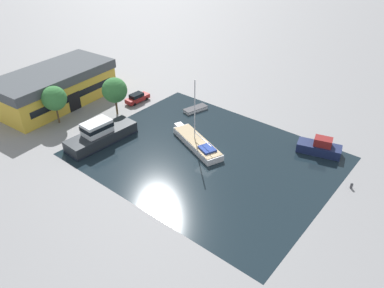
% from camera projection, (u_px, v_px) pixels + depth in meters
% --- Properties ---
extents(ground_plane, '(440.00, 440.00, 0.00)m').
position_uv_depth(ground_plane, '(206.00, 156.00, 54.11)').
color(ground_plane, gray).
extents(water_canal, '(27.58, 35.11, 0.01)m').
position_uv_depth(water_canal, '(206.00, 156.00, 54.11)').
color(water_canal, black).
rests_on(water_canal, ground).
extents(warehouse_building, '(21.81, 11.88, 6.25)m').
position_uv_depth(warehouse_building, '(55.00, 87.00, 66.96)').
color(warehouse_building, gold).
rests_on(warehouse_building, ground).
extents(quay_tree_near_building, '(4.24, 4.24, 6.67)m').
position_uv_depth(quay_tree_near_building, '(115.00, 90.00, 62.44)').
color(quay_tree_near_building, brown).
rests_on(quay_tree_near_building, ground).
extents(quay_tree_by_water, '(3.99, 3.99, 6.46)m').
position_uv_depth(quay_tree_by_water, '(54.00, 98.00, 60.01)').
color(quay_tree_by_water, brown).
rests_on(quay_tree_by_water, ground).
extents(parked_car, '(4.77, 1.82, 1.69)m').
position_uv_depth(parked_car, '(137.00, 98.00, 68.48)').
color(parked_car, maroon).
rests_on(parked_car, ground).
extents(sailboat_moored, '(6.29, 11.56, 10.44)m').
position_uv_depth(sailboat_moored, '(197.00, 142.00, 56.09)').
color(sailboat_moored, silver).
rests_on(sailboat_moored, water_canal).
extents(motor_cruiser, '(11.41, 4.25, 3.67)m').
position_uv_depth(motor_cruiser, '(100.00, 134.00, 56.64)').
color(motor_cruiser, '#23282D').
rests_on(motor_cruiser, water_canal).
extents(small_dinghy, '(4.68, 2.73, 0.56)m').
position_uv_depth(small_dinghy, '(195.00, 109.00, 65.92)').
color(small_dinghy, white).
rests_on(small_dinghy, water_canal).
extents(cabin_boat, '(4.02, 6.61, 2.54)m').
position_uv_depth(cabin_boat, '(320.00, 147.00, 54.34)').
color(cabin_boat, '#19234C').
rests_on(cabin_boat, water_canal).
extents(mooring_bollard, '(0.36, 0.36, 0.79)m').
position_uv_depth(mooring_bollard, '(352.00, 185.00, 47.79)').
color(mooring_bollard, '#47474C').
rests_on(mooring_bollard, ground).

